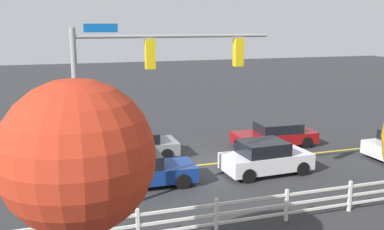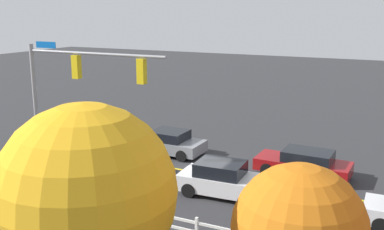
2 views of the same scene
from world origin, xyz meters
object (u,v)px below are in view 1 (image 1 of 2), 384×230
car_1 (135,146)px  car_4 (265,158)px  car_0 (275,135)px  tree_1 (77,158)px  car_2 (142,171)px

car_1 → car_4: size_ratio=1.09×
car_0 → car_4: 4.79m
car_4 → car_1: bearing=138.8°
car_0 → tree_1: size_ratio=0.82×
car_0 → car_2: car_2 is taller
car_2 → tree_1: 9.68m
car_1 → car_4: car_4 is taller
car_1 → car_0: bearing=179.8°
car_0 → tree_1: 17.11m
car_4 → tree_1: (8.75, 8.32, 3.28)m
car_0 → car_2: (8.34, 3.75, 0.00)m
car_1 → car_4: (-5.20, 4.15, 0.08)m
car_4 → car_2: bearing=175.3°
car_0 → car_1: size_ratio=1.05×
car_0 → car_4: bearing=57.8°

